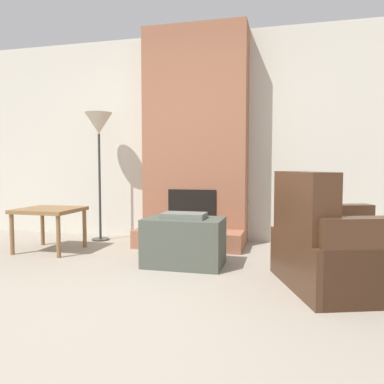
% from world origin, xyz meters
% --- Properties ---
extents(ground_plane, '(24.00, 24.00, 0.00)m').
position_xyz_m(ground_plane, '(0.00, 0.00, 0.00)').
color(ground_plane, gray).
extents(wall_back, '(7.38, 0.06, 2.60)m').
position_xyz_m(wall_back, '(0.00, 2.66, 1.30)').
color(wall_back, beige).
rests_on(wall_back, ground_plane).
extents(fireplace, '(1.25, 0.76, 2.60)m').
position_xyz_m(fireplace, '(0.00, 2.42, 1.21)').
color(fireplace, '#935B42').
rests_on(fireplace, ground_plane).
extents(ottoman, '(0.73, 0.46, 0.50)m').
position_xyz_m(ottoman, '(0.15, 1.33, 0.23)').
color(ottoman, '#474C42').
rests_on(ottoman, ground_plane).
extents(armchair, '(1.19, 1.22, 0.89)m').
position_xyz_m(armchair, '(1.47, 0.99, 0.28)').
color(armchair, '#422819').
rests_on(armchair, ground_plane).
extents(side_table, '(0.64, 0.60, 0.48)m').
position_xyz_m(side_table, '(-1.45, 1.57, 0.41)').
color(side_table, brown).
rests_on(side_table, ground_plane).
extents(floor_lamp_left, '(0.33, 0.33, 1.60)m').
position_xyz_m(floor_lamp_left, '(-1.20, 2.26, 1.40)').
color(floor_lamp_left, '#333333').
rests_on(floor_lamp_left, ground_plane).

